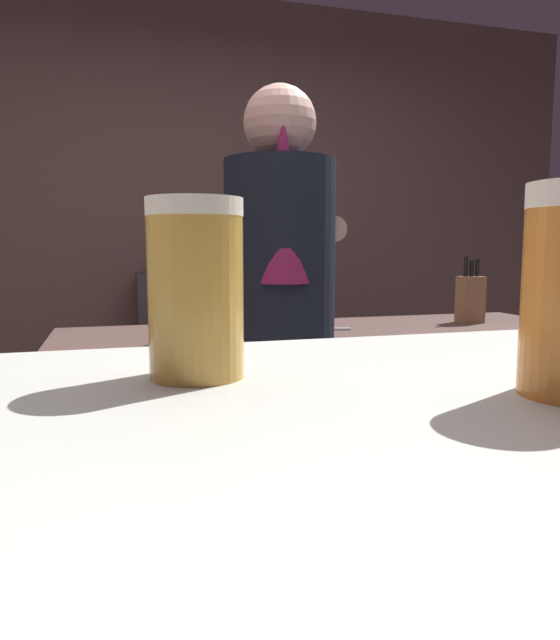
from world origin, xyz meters
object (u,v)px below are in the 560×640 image
object	(u,v)px
chefs_knife	(320,329)
bottle_hot_sauce	(260,258)
bottle_vinegar	(182,261)
mixing_bowl	(235,323)
bottle_olive_oil	(211,259)
pint_glass_near	(196,289)
knife_block	(470,298)
bartender	(280,321)

from	to	relation	value
chefs_knife	bottle_hot_sauce	distance (m)	1.18
chefs_knife	bottle_vinegar	world-z (taller)	bottle_vinegar
mixing_bowl	bottle_olive_oil	size ratio (longest dim) A/B	1.08
chefs_knife	pint_glass_near	world-z (taller)	pint_glass_near
bottle_vinegar	bottle_olive_oil	size ratio (longest dim) A/B	0.96
knife_block	bottle_olive_oil	size ratio (longest dim) A/B	1.44
mixing_bowl	knife_block	bearing A→B (deg)	-1.76
mixing_bowl	bottle_vinegar	bearing A→B (deg)	94.32
bottle_olive_oil	bottle_hot_sauce	bearing A→B (deg)	-29.77
chefs_knife	bottle_hot_sauce	world-z (taller)	bottle_hot_sauce
bottle_hot_sauce	bottle_olive_oil	world-z (taller)	bottle_hot_sauce
pint_glass_near	bottle_hot_sauce	size ratio (longest dim) A/B	0.67
knife_block	bottle_vinegar	bearing A→B (deg)	134.89
bartender	knife_block	distance (m)	1.08
chefs_knife	bottle_olive_oil	distance (m)	1.35
bartender	knife_block	world-z (taller)	bartender
pint_glass_near	bottle_vinegar	distance (m)	2.82
knife_block	chefs_knife	size ratio (longest dim) A/B	1.20
bottle_vinegar	mixing_bowl	bearing A→B (deg)	-85.68
mixing_bowl	pint_glass_near	distance (m)	1.78
bartender	bottle_olive_oil	bearing A→B (deg)	8.52
knife_block	pint_glass_near	distance (m)	2.21
chefs_knife	mixing_bowl	bearing A→B (deg)	-178.25
bottle_vinegar	pint_glass_near	bearing A→B (deg)	-96.16
bartender	chefs_knife	world-z (taller)	bartender
bartender	pint_glass_near	size ratio (longest dim) A/B	11.57
bottle_olive_oil	bottle_vinegar	bearing A→B (deg)	-141.06
mixing_bowl	bottle_hot_sauce	size ratio (longest dim) A/B	0.98
bottle_vinegar	bottle_hot_sauce	distance (m)	0.46
bottle_vinegar	bottle_hot_sauce	bearing A→B (deg)	0.18
bartender	bottle_hot_sauce	world-z (taller)	bartender
mixing_bowl	bottle_olive_oil	world-z (taller)	bottle_olive_oil
knife_block	bottle_hot_sauce	size ratio (longest dim) A/B	1.32
bartender	bottle_olive_oil	size ratio (longest dim) A/B	8.51
bottle_hot_sauce	bartender	bearing A→B (deg)	-101.94
pint_glass_near	chefs_knife	bearing A→B (deg)	66.68
mixing_bowl	pint_glass_near	xyz separation A→B (m)	(-0.38, -1.72, 0.26)
pint_glass_near	bottle_vinegar	xyz separation A→B (m)	(0.30, 2.80, -0.04)
bottle_olive_oil	knife_block	bearing A→B (deg)	-54.04
bartender	bottle_vinegar	bearing A→B (deg)	15.29
bottle_vinegar	chefs_knife	bearing A→B (deg)	-70.54
mixing_bowl	bottle_olive_oil	bearing A→B (deg)	84.99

